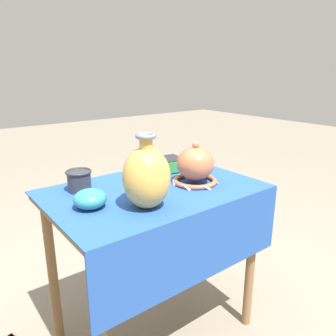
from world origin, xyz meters
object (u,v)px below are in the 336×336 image
object	(u,v)px
mosaic_tile_box	(169,164)
cup_wide_porcelain	(149,181)
vase_tall_bulbous	(147,177)
vase_dome_bell	(195,166)
cup_wide_charcoal	(79,180)
bowl_shallow_teal	(90,199)

from	to	relation	value
mosaic_tile_box	cup_wide_porcelain	xyz separation A→B (m)	(-0.25, -0.17, 0.01)
vase_tall_bulbous	vase_dome_bell	distance (m)	0.35
cup_wide_charcoal	vase_dome_bell	bearing A→B (deg)	-26.41
vase_dome_bell	mosaic_tile_box	world-z (taller)	vase_dome_bell
vase_tall_bulbous	cup_wide_porcelain	bearing A→B (deg)	52.99
vase_tall_bulbous	bowl_shallow_teal	size ratio (longest dim) A/B	2.26
vase_tall_bulbous	cup_wide_charcoal	world-z (taller)	vase_tall_bulbous
vase_tall_bulbous	cup_wide_porcelain	world-z (taller)	vase_tall_bulbous
vase_tall_bulbous	cup_wide_charcoal	size ratio (longest dim) A/B	2.54
vase_dome_bell	cup_wide_porcelain	size ratio (longest dim) A/B	1.66
bowl_shallow_teal	cup_wide_charcoal	distance (m)	0.21
vase_tall_bulbous	bowl_shallow_teal	bearing A→B (deg)	144.54
mosaic_tile_box	bowl_shallow_teal	xyz separation A→B (m)	(-0.54, -0.20, 0.00)
mosaic_tile_box	vase_tall_bulbous	bearing A→B (deg)	-131.70
vase_tall_bulbous	cup_wide_charcoal	xyz separation A→B (m)	(-0.13, 0.33, -0.07)
mosaic_tile_box	cup_wide_charcoal	xyz separation A→B (m)	(-0.49, 0.00, 0.02)
vase_tall_bulbous	mosaic_tile_box	xyz separation A→B (m)	(0.36, 0.33, -0.09)
cup_wide_charcoal	cup_wide_porcelain	bearing A→B (deg)	-35.18
bowl_shallow_teal	cup_wide_porcelain	xyz separation A→B (m)	(0.29, 0.03, 0.00)
bowl_shallow_teal	vase_dome_bell	bearing A→B (deg)	-3.36
cup_wide_porcelain	mosaic_tile_box	bearing A→B (deg)	35.12
vase_dome_bell	cup_wide_porcelain	world-z (taller)	vase_dome_bell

